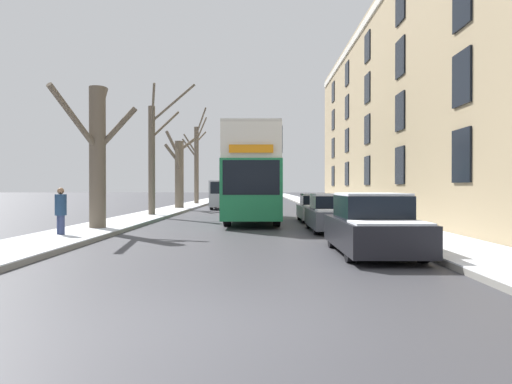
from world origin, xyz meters
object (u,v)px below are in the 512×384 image
Objects in this scene: oncoming_van at (225,194)px; bare_tree_left_0 at (97,154)px; bare_tree_left_2 at (179,171)px; pedestrian_left_sidewalk at (61,211)px; parked_car_0 at (372,226)px; double_decker_bus at (253,171)px; bare_tree_left_1 at (153,155)px; parked_car_1 at (334,214)px; bare_tree_left_3 at (196,161)px; parked_car_2 at (317,209)px.

bare_tree_left_0 is at bearing -99.51° from oncoming_van.
bare_tree_left_2 is 21.18m from pedestrian_left_sidewalk.
parked_car_0 is at bearing -78.04° from oncoming_van.
bare_tree_left_2 is 13.83m from double_decker_bus.
bare_tree_left_1 is 12.64m from parked_car_1.
bare_tree_left_3 is at bearing 89.98° from bare_tree_left_2.
pedestrian_left_sidewalk is (-0.29, -2.68, -2.01)m from bare_tree_left_0.
bare_tree_left_1 is at bearing 89.01° from bare_tree_left_0.
bare_tree_left_3 reaches higher than parked_car_0.
parked_car_2 is at bearing 90.00° from parked_car_0.
pedestrian_left_sidewalk is at bearing -125.40° from double_decker_bus.
parked_car_0 is 9.80m from pedestrian_left_sidewalk.
bare_tree_left_2 reaches higher than oncoming_van.
bare_tree_left_0 reaches higher than parked_car_1.
bare_tree_left_0 is 1.43× the size of parked_car_2.
parked_car_0 is (8.84, -24.52, -2.18)m from bare_tree_left_2.
parked_car_1 is at bearing 60.35° from pedestrian_left_sidewalk.
parked_car_1 is 0.88× the size of oncoming_van.
bare_tree_left_1 is 6.56m from double_decker_bus.
pedestrian_left_sidewalk is (-0.34, -21.08, -1.96)m from bare_tree_left_2.
parked_car_1 is (-0.00, 6.51, -0.04)m from parked_car_0.
bare_tree_left_0 is 0.56× the size of double_decker_bus.
parked_car_2 is at bearing 84.82° from pedestrian_left_sidewalk.
double_decker_bus is at bearing -178.74° from parked_car_2.
bare_tree_left_3 reaches higher than bare_tree_left_0.
parked_car_0 is (8.73, -15.21, -2.79)m from bare_tree_left_1.
parked_car_0 is (8.83, -34.66, -3.51)m from bare_tree_left_3.
bare_tree_left_3 reaches higher than bare_tree_left_1.
bare_tree_left_2 is (-0.11, 9.31, -0.62)m from bare_tree_left_1.
double_decker_bus is at bearing 120.20° from parked_car_1.
oncoming_van is 22.98m from pedestrian_left_sidewalk.
bare_tree_left_3 is 24.60m from parked_car_2.
bare_tree_left_0 is 8.17m from double_decker_bus.
bare_tree_left_2 reaches higher than parked_car_0.
bare_tree_left_0 is 18.40m from bare_tree_left_2.
parked_car_1 is at bearing -90.00° from parked_car_2.
oncoming_van is (-2.38, 14.21, -1.28)m from double_decker_bus.
bare_tree_left_0 is 0.62× the size of bare_tree_left_3.
parked_car_0 is at bearing -90.00° from parked_car_1.
bare_tree_left_2 is 26.15m from parked_car_0.
bare_tree_left_1 is 12.06m from pedestrian_left_sidewalk.
pedestrian_left_sidewalk is at bearing -99.12° from oncoming_van.
parked_car_1 is at bearing -63.87° from bare_tree_left_2.
parked_car_2 is (8.83, -22.67, -3.58)m from bare_tree_left_3.
pedestrian_left_sidewalk is at bearing -161.48° from parked_car_1.
oncoming_van is (3.35, 20.00, -1.73)m from bare_tree_left_0.
bare_tree_left_1 is at bearing 149.46° from double_decker_bus.
bare_tree_left_0 is 1.14× the size of oncoming_van.
bare_tree_left_2 is at bearing 89.85° from bare_tree_left_0.
oncoming_van is at bearing 99.53° from double_decker_bus.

